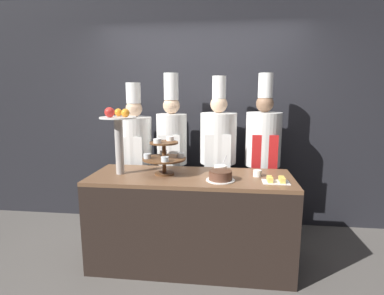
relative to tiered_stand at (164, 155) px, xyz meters
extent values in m
plane|color=#5B5651|center=(0.26, -0.36, -1.08)|extent=(14.00, 14.00, 0.00)
cube|color=#232328|center=(0.26, 1.03, 0.32)|extent=(10.00, 0.06, 2.80)
cube|color=black|center=(0.26, -0.02, -0.65)|extent=(1.90, 0.69, 0.86)
cube|color=brown|center=(0.26, -0.02, -0.20)|extent=(1.90, 0.69, 0.03)
cylinder|color=brown|center=(0.00, 0.00, -0.18)|extent=(0.18, 0.18, 0.02)
cylinder|color=brown|center=(0.00, 0.00, -0.03)|extent=(0.04, 0.04, 0.31)
cylinder|color=brown|center=(0.00, 0.00, -0.03)|extent=(0.41, 0.41, 0.02)
cylinder|color=brown|center=(0.00, 0.00, 0.12)|extent=(0.27, 0.27, 0.02)
cylinder|color=silver|center=(0.15, 0.04, 0.00)|extent=(0.07, 0.07, 0.04)
cylinder|color=red|center=(0.15, 0.04, -0.01)|extent=(0.06, 0.06, 0.03)
cylinder|color=silver|center=(-0.04, 0.15, 0.00)|extent=(0.07, 0.07, 0.04)
cylinder|color=gold|center=(-0.04, 0.15, -0.01)|extent=(0.06, 0.06, 0.03)
cylinder|color=silver|center=(-0.15, -0.04, 0.00)|extent=(0.07, 0.07, 0.04)
cylinder|color=beige|center=(-0.15, -0.04, -0.01)|extent=(0.06, 0.06, 0.03)
cylinder|color=silver|center=(0.04, -0.15, 0.00)|extent=(0.07, 0.07, 0.04)
cylinder|color=green|center=(0.04, -0.15, -0.01)|extent=(0.06, 0.06, 0.03)
cylinder|color=white|center=(0.05, 0.08, 0.15)|extent=(0.07, 0.07, 0.04)
cylinder|color=white|center=(-0.05, -0.08, 0.15)|extent=(0.07, 0.07, 0.04)
cylinder|color=#B2ADA8|center=(-0.42, -0.03, 0.08)|extent=(0.08, 0.08, 0.53)
cylinder|color=white|center=(-0.42, -0.03, 0.35)|extent=(0.34, 0.34, 0.01)
sphere|color=orange|center=(-0.34, -0.06, 0.40)|extent=(0.08, 0.08, 0.08)
sphere|color=orange|center=(-0.45, 0.05, 0.40)|extent=(0.07, 0.07, 0.07)
sphere|color=red|center=(-0.48, -0.10, 0.41)|extent=(0.09, 0.09, 0.09)
cylinder|color=white|center=(0.54, -0.15, -0.18)|extent=(0.26, 0.26, 0.01)
cylinder|color=brown|center=(0.54, -0.15, -0.14)|extent=(0.21, 0.21, 0.07)
cylinder|color=#472819|center=(0.54, -0.15, -0.10)|extent=(0.20, 0.20, 0.01)
cylinder|color=white|center=(0.88, 0.03, -0.15)|extent=(0.08, 0.08, 0.06)
cube|color=white|center=(1.02, -0.15, -0.18)|extent=(0.23, 0.15, 0.01)
cube|color=#EFCC56|center=(0.96, -0.18, -0.16)|extent=(0.04, 0.04, 0.04)
cube|color=#EFCC56|center=(1.07, -0.18, -0.16)|extent=(0.04, 0.04, 0.04)
cube|color=#EFCC56|center=(0.96, -0.12, -0.16)|extent=(0.04, 0.04, 0.04)
cube|color=#EFCC56|center=(1.07, -0.12, -0.16)|extent=(0.04, 0.04, 0.04)
cylinder|color=white|center=(0.53, 0.20, -0.16)|extent=(0.13, 0.13, 0.05)
cylinder|color=#BCBCC1|center=(0.56, 0.20, -0.09)|extent=(0.05, 0.01, 0.11)
cube|color=#28282D|center=(-0.48, 0.64, -0.66)|extent=(0.29, 0.16, 0.84)
cylinder|color=white|center=(-0.48, 0.64, 0.03)|extent=(0.39, 0.39, 0.54)
cube|color=white|center=(-0.48, 0.46, -0.07)|extent=(0.27, 0.01, 0.35)
sphere|color=#DBB28E|center=(-0.48, 0.64, 0.40)|extent=(0.19, 0.19, 0.19)
cylinder|color=white|center=(-0.48, 0.64, 0.58)|extent=(0.17, 0.17, 0.23)
cube|color=#28282D|center=(-0.05, 0.64, -0.65)|extent=(0.26, 0.14, 0.85)
cylinder|color=white|center=(-0.05, 0.64, 0.06)|extent=(0.35, 0.35, 0.58)
cube|color=white|center=(-0.05, 0.48, -0.06)|extent=(0.24, 0.01, 0.37)
sphere|color=#DBB28E|center=(-0.05, 0.64, 0.44)|extent=(0.19, 0.19, 0.19)
cylinder|color=white|center=(-0.05, 0.64, 0.65)|extent=(0.16, 0.16, 0.30)
cube|color=black|center=(0.49, 0.64, -0.64)|extent=(0.31, 0.17, 0.87)
cylinder|color=white|center=(0.49, 0.64, 0.08)|extent=(0.41, 0.41, 0.57)
cube|color=white|center=(0.49, 0.45, -0.04)|extent=(0.29, 0.01, 0.36)
sphere|color=#DBB28E|center=(0.49, 0.64, 0.46)|extent=(0.19, 0.19, 0.19)
cylinder|color=white|center=(0.49, 0.64, 0.64)|extent=(0.15, 0.15, 0.25)
cube|color=black|center=(0.99, 0.64, -0.65)|extent=(0.29, 0.16, 0.85)
cylinder|color=silver|center=(0.99, 0.64, 0.07)|extent=(0.39, 0.39, 0.59)
cube|color=red|center=(0.99, 0.46, -0.04)|extent=(0.27, 0.01, 0.38)
sphere|color=#846047|center=(0.99, 0.64, 0.47)|extent=(0.19, 0.19, 0.19)
cylinder|color=white|center=(0.99, 0.64, 0.66)|extent=(0.16, 0.16, 0.26)
camera|label=1|loc=(0.59, -2.72, 0.58)|focal=28.00mm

